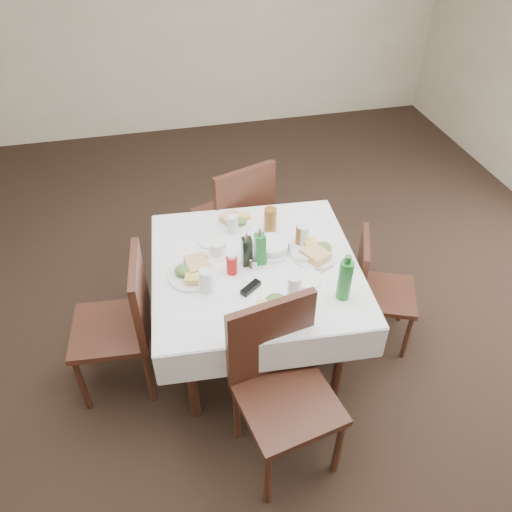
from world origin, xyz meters
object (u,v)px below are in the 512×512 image
(green_bottle, at_px, (345,279))
(oil_cruet_dark, at_px, (247,251))
(chair_east, at_px, (374,285))
(bread_basket, at_px, (271,248))
(chair_south, at_px, (280,377))
(dining_table, at_px, (255,275))
(water_w, at_px, (207,281))
(water_s, at_px, (294,286))
(water_e, at_px, (303,235))
(chair_west, at_px, (125,318))
(chair_north, at_px, (237,214))
(water_n, at_px, (233,224))
(coffee_mug, at_px, (217,250))
(oil_cruet_green, at_px, (260,248))
(ketchup_bottle, at_px, (232,264))

(green_bottle, bearing_deg, oil_cruet_dark, 139.41)
(chair_east, xyz_separation_m, green_bottle, (-0.38, -0.33, 0.42))
(bread_basket, distance_m, green_bottle, 0.55)
(chair_south, relative_size, chair_east, 1.22)
(dining_table, height_order, water_w, water_w)
(water_s, relative_size, green_bottle, 0.48)
(water_e, bearing_deg, bread_basket, -171.27)
(chair_west, bearing_deg, chair_north, 45.27)
(chair_west, bearing_deg, chair_south, -39.33)
(bread_basket, bearing_deg, dining_table, -143.33)
(water_n, relative_size, water_e, 0.88)
(water_e, xyz_separation_m, green_bottle, (0.08, -0.49, 0.06))
(chair_north, xyz_separation_m, water_s, (0.10, -1.11, 0.26))
(chair_north, distance_m, water_e, 0.78)
(chair_west, bearing_deg, dining_table, 3.47)
(chair_west, xyz_separation_m, coffee_mug, (0.59, 0.18, 0.26))
(water_n, height_order, oil_cruet_green, oil_cruet_green)
(water_e, height_order, coffee_mug, water_e)
(water_w, bearing_deg, green_bottle, -16.78)
(chair_east, distance_m, water_e, 0.61)
(chair_north, relative_size, oil_cruet_green, 3.87)
(chair_south, distance_m, water_s, 0.49)
(oil_cruet_green, xyz_separation_m, green_bottle, (0.38, -0.38, 0.02))
(ketchup_bottle, bearing_deg, water_e, 18.79)
(water_w, distance_m, bread_basket, 0.50)
(chair_west, bearing_deg, water_n, 27.91)
(chair_south, relative_size, oil_cruet_green, 3.89)
(chair_west, height_order, water_n, chair_west)
(chair_south, bearing_deg, water_s, 65.02)
(water_n, bearing_deg, water_s, -71.54)
(water_w, relative_size, green_bottle, 0.49)
(water_n, bearing_deg, water_w, -116.23)
(oil_cruet_dark, bearing_deg, water_w, -147.08)
(chair_east, height_order, green_bottle, green_bottle)
(water_e, bearing_deg, water_n, 151.02)
(chair_west, xyz_separation_m, oil_cruet_green, (0.82, 0.06, 0.33))
(water_n, bearing_deg, dining_table, -78.72)
(oil_cruet_green, bearing_deg, green_bottle, -45.59)
(ketchup_bottle, bearing_deg, chair_east, -0.05)
(water_n, bearing_deg, water_e, -28.98)
(chair_north, distance_m, water_w, 1.06)
(water_w, relative_size, ketchup_bottle, 1.05)
(chair_west, distance_m, ketchup_bottle, 0.71)
(chair_east, height_order, oil_cruet_green, oil_cruet_green)
(chair_north, relative_size, coffee_mug, 7.68)
(chair_east, height_order, water_w, water_w)
(chair_south, distance_m, green_bottle, 0.62)
(water_s, bearing_deg, oil_cruet_green, 110.40)
(chair_east, height_order, water_s, water_s)
(oil_cruet_green, bearing_deg, bread_basket, 40.46)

